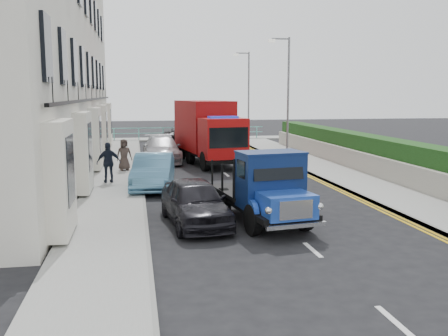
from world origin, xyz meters
TOP-DOWN VIEW (x-y plane):
  - ground at (0.00, 0.00)m, footprint 120.00×120.00m
  - pavement_west at (-5.20, 9.00)m, footprint 2.40×38.00m
  - pavement_east at (5.30, 9.00)m, footprint 2.60×38.00m
  - promenade at (0.00, 29.00)m, footprint 30.00×2.50m
  - sea_plane at (0.00, 60.00)m, footprint 120.00×120.00m
  - terrace_west at (-9.47, 13.00)m, footprint 6.31×30.20m
  - garden_east at (7.21, 9.00)m, footprint 1.45×28.00m
  - seafront_railing at (0.00, 28.20)m, footprint 13.00×0.08m
  - lamp_mid at (4.18, 14.00)m, footprint 1.23×0.18m
  - lamp_far at (4.18, 24.00)m, footprint 1.23×0.18m
  - bedford_lorry at (-0.50, 0.44)m, footprint 2.44×4.83m
  - red_lorry at (-0.32, 13.98)m, footprint 3.24×6.91m
  - parked_car_front at (-2.60, 1.00)m, footprint 2.04×4.19m
  - parked_car_mid at (-3.60, 7.00)m, footprint 2.05×4.50m
  - parked_car_rear at (-2.83, 15.08)m, footprint 2.09×5.12m
  - seafront_car_left at (-0.50, 27.00)m, footprint 3.61×5.17m
  - seafront_car_right at (0.50, 25.53)m, footprint 1.94×4.42m
  - pedestrian_west_near at (-5.44, 8.07)m, footprint 1.07×0.61m
  - pedestrian_west_far at (-4.86, 11.47)m, footprint 0.85×0.66m

SIDE VIEW (x-z plane):
  - ground at x=0.00m, z-range 0.00..0.00m
  - sea_plane at x=0.00m, z-range 0.00..0.00m
  - pavement_west at x=-5.20m, z-range 0.00..0.12m
  - pavement_east at x=5.30m, z-range 0.00..0.12m
  - promenade at x=0.00m, z-range 0.00..0.12m
  - seafront_railing at x=0.00m, z-range 0.03..1.14m
  - seafront_car_left at x=-0.50m, z-range 0.00..1.31m
  - parked_car_front at x=-2.60m, z-range 0.00..1.38m
  - parked_car_mid at x=-3.60m, z-range 0.00..1.43m
  - seafront_car_right at x=0.50m, z-range 0.00..1.48m
  - parked_car_rear at x=-2.83m, z-range 0.00..1.49m
  - pedestrian_west_far at x=-4.86m, z-range 0.12..1.67m
  - garden_east at x=7.21m, z-range 0.02..1.77m
  - pedestrian_west_near at x=-5.44m, z-range 0.12..1.84m
  - bedford_lorry at x=-0.50m, z-range -0.09..2.11m
  - red_lorry at x=-0.32m, z-range 0.11..3.60m
  - lamp_mid at x=4.18m, z-range 0.50..7.50m
  - lamp_far at x=4.18m, z-range 0.50..7.50m
  - terrace_west at x=-9.47m, z-range 0.04..14.29m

